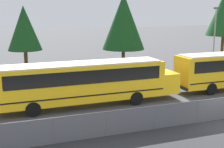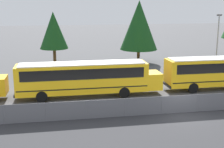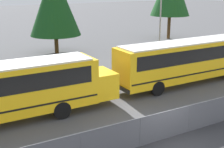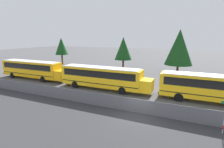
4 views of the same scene
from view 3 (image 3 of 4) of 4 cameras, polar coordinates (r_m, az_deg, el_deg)
The scene contains 5 objects.
ground_plane at distance 16.18m, azimuth 9.66°, elevation -11.57°, with size 200.00×200.00×0.00m, color #4C4C4F.
fence at distance 15.83m, azimuth 9.79°, elevation -9.12°, with size 70.58×0.07×1.49m.
school_bus_2 at distance 24.73m, azimuth 14.49°, elevation 2.90°, with size 13.92×2.44×3.31m.
light_pole at distance 32.52m, azimuth 8.84°, elevation 10.08°, with size 0.60×0.24×7.34m.
tree_3 at distance 34.49m, azimuth -10.51°, elevation 12.86°, with size 5.47×5.47×9.13m.
Camera 3 is at (-9.30, -10.89, 7.52)m, focal length 50.00 mm.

